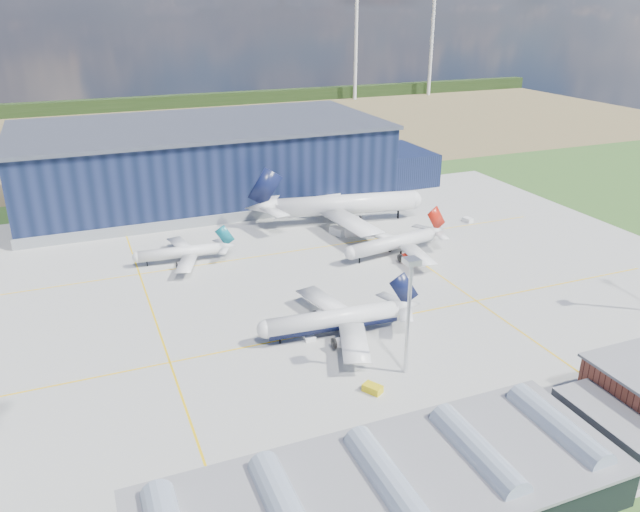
{
  "coord_description": "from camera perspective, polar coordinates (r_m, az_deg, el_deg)",
  "views": [
    {
      "loc": [
        -42.16,
        -115.8,
        64.05
      ],
      "look_at": [
        10.81,
        13.91,
        6.7
      ],
      "focal_mm": 35.0,
      "sensor_mm": 36.0,
      "label": 1
    }
  ],
  "objects": [
    {
      "name": "gse_van_b",
      "position": [
        184.14,
        1.61,
        2.27
      ],
      "size": [
        3.87,
        5.43,
        2.27
      ],
      "primitive_type": "cube",
      "rotation": [
        0.0,
        0.0,
        0.36
      ],
      "color": "white",
      "rests_on": "ground"
    },
    {
      "name": "gse_tug_a",
      "position": [
        112.82,
        4.83,
        -11.99
      ],
      "size": [
        3.49,
        3.94,
        1.4
      ],
      "primitive_type": "cube",
      "rotation": [
        0.0,
        0.0,
        0.54
      ],
      "color": "gold",
      "rests_on": "ground"
    },
    {
      "name": "glass_concourse",
      "position": [
        89.62,
        8.19,
        -20.36
      ],
      "size": [
        78.0,
        23.0,
        8.6
      ],
      "color": "black",
      "rests_on": "ground"
    },
    {
      "name": "gse_cart_a",
      "position": [
        200.67,
        13.36,
        3.23
      ],
      "size": [
        2.6,
        3.44,
        1.35
      ],
      "primitive_type": "cube",
      "rotation": [
        0.0,
        0.0,
        0.18
      ],
      "color": "white",
      "rests_on": "ground"
    },
    {
      "name": "airliner_regional",
      "position": [
        167.25,
        -12.73,
        0.82
      ],
      "size": [
        29.6,
        29.06,
        8.95
      ],
      "primitive_type": null,
      "rotation": [
        0.0,
        0.0,
        3.06
      ],
      "color": "silver",
      "rests_on": "ground"
    },
    {
      "name": "light_mast_center",
      "position": [
        111.56,
        8.19,
        -3.82
      ],
      "size": [
        2.6,
        2.6,
        23.0
      ],
      "color": "silver",
      "rests_on": "ground"
    },
    {
      "name": "car_b",
      "position": [
        126.13,
        25.5,
        -10.36
      ],
      "size": [
        4.05,
        1.94,
        1.28
      ],
      "primitive_type": "imported",
      "rotation": [
        0.0,
        0.0,
        1.73
      ],
      "color": "#99999E",
      "rests_on": "ground"
    },
    {
      "name": "apron",
      "position": [
        147.32,
        -3.32,
        -3.54
      ],
      "size": [
        220.0,
        160.0,
        0.08
      ],
      "color": "gray",
      "rests_on": "ground"
    },
    {
      "name": "airstair",
      "position": [
        129.66,
        -1.41,
        -6.56
      ],
      "size": [
        3.3,
        5.2,
        3.1
      ],
      "primitive_type": "cube",
      "rotation": [
        0.0,
        0.0,
        0.31
      ],
      "color": "white",
      "rests_on": "ground"
    },
    {
      "name": "ground",
      "position": [
        138.88,
        -1.97,
        -5.21
      ],
      "size": [
        600.0,
        600.0,
        0.0
      ],
      "primitive_type": "plane",
      "color": "#2B501E",
      "rests_on": "ground"
    },
    {
      "name": "airliner_widebody",
      "position": [
        192.29,
        2.29,
        5.65
      ],
      "size": [
        64.69,
        63.71,
        18.24
      ],
      "primitive_type": null,
      "rotation": [
        0.0,
        0.0,
        -0.18
      ],
      "color": "silver",
      "rests_on": "ground"
    },
    {
      "name": "airliner_navy",
      "position": [
        127.3,
        1.18,
        -4.95
      ],
      "size": [
        38.39,
        37.67,
        11.68
      ],
      "primitive_type": null,
      "rotation": [
        0.0,
        0.0,
        3.07
      ],
      "color": "silver",
      "rests_on": "ground"
    },
    {
      "name": "hangar",
      "position": [
        221.64,
        -9.97,
        8.24
      ],
      "size": [
        145.0,
        62.0,
        26.1
      ],
      "color": "black",
      "rests_on": "ground"
    },
    {
      "name": "airliner_red",
      "position": [
        168.51,
        6.67,
        1.82
      ],
      "size": [
        39.39,
        38.77,
        11.23
      ],
      "primitive_type": null,
      "rotation": [
        0.0,
        0.0,
        3.3
      ],
      "color": "silver",
      "rests_on": "ground"
    },
    {
      "name": "farmland",
      "position": [
        344.44,
        -15.06,
        10.8
      ],
      "size": [
        600.0,
        220.0,
        0.01
      ],
      "primitive_type": "cube",
      "color": "brown",
      "rests_on": "ground"
    },
    {
      "name": "gse_van_c",
      "position": [
        129.68,
        26.07,
        -9.32
      ],
      "size": [
        4.6,
        2.55,
        2.12
      ],
      "primitive_type": "cube",
      "rotation": [
        0.0,
        0.0,
        1.47
      ],
      "color": "white",
      "rests_on": "ground"
    },
    {
      "name": "gse_cart_b",
      "position": [
        203.57,
        0.95,
        4.13
      ],
      "size": [
        3.81,
        3.39,
        1.38
      ],
      "primitive_type": "cube",
      "rotation": [
        0.0,
        0.0,
        1.07
      ],
      "color": "white",
      "rests_on": "ground"
    },
    {
      "name": "treeline",
      "position": [
        422.22,
        -16.7,
        13.18
      ],
      "size": [
        600.0,
        8.0,
        8.0
      ],
      "primitive_type": "cube",
      "color": "black",
      "rests_on": "ground"
    },
    {
      "name": "car_a",
      "position": [
        103.99,
        10.22,
        -15.72
      ],
      "size": [
        4.12,
        2.94,
        1.3
      ],
      "primitive_type": "imported",
      "rotation": [
        0.0,
        0.0,
        1.98
      ],
      "color": "#99999E",
      "rests_on": "ground"
    }
  ]
}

